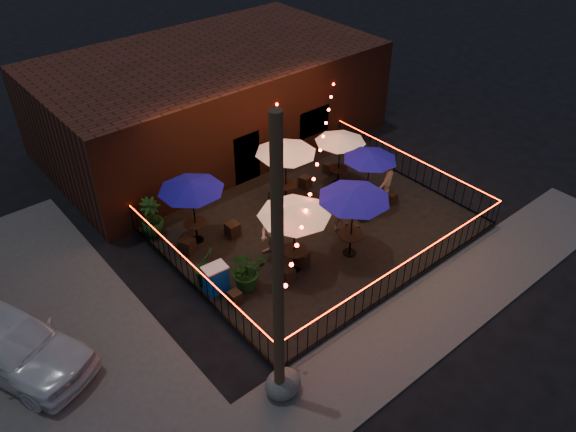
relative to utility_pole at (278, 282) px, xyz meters
name	(u,v)px	position (x,y,z in m)	size (l,w,h in m)	color
ground	(356,259)	(5.40, 2.60, -4.00)	(110.00, 110.00, 0.00)	black
patio	(316,229)	(5.40, 4.60, -3.92)	(10.00, 8.00, 0.15)	black
sidewalk	(434,312)	(5.40, -0.65, -3.98)	(18.00, 2.50, 0.05)	#464340
brick_building	(210,99)	(6.40, 12.59, -2.00)	(14.00, 8.00, 4.00)	#3B1C10
utility_pole	(278,282)	(0.00, 0.00, 0.00)	(0.26, 0.26, 8.00)	#3E2E19
fence_front	(404,275)	(5.40, 0.60, -3.34)	(10.00, 0.04, 1.04)	black
fence_left	(194,278)	(0.40, 4.60, -3.34)	(0.04, 8.00, 1.04)	black
fence_right	(410,168)	(10.40, 4.60, -3.34)	(0.04, 8.00, 1.04)	black
festoon_lights	(301,185)	(4.39, 4.30, -1.48)	(10.02, 8.72, 1.32)	red
cafe_table_0	(294,211)	(3.38, 3.42, -1.57)	(2.54, 2.54, 2.50)	black
cafe_table_1	(191,186)	(1.78, 6.67, -1.65)	(2.91, 2.91, 2.41)	black
cafe_table_2	(354,195)	(5.31, 2.82, -1.51)	(3.05, 3.05, 2.57)	black
cafe_table_3	(286,149)	(5.63, 6.52, -1.61)	(2.85, 2.85, 2.46)	black
cafe_table_4	(370,156)	(7.91, 4.55, -1.86)	(2.58, 2.58, 2.17)	black
cafe_table_5	(340,139)	(8.03, 6.20, -1.88)	(2.19, 2.19, 2.15)	black
bistro_chair_0	(235,297)	(1.04, 3.38, -3.64)	(0.35, 0.35, 0.41)	black
bistro_chair_1	(288,274)	(2.90, 3.14, -3.63)	(0.37, 0.37, 0.44)	black
bistro_chair_2	(187,246)	(1.20, 6.33, -3.59)	(0.44, 0.44, 0.52)	black
bistro_chair_3	(233,230)	(2.88, 6.10, -3.60)	(0.42, 0.42, 0.50)	black
bistro_chair_4	(302,259)	(3.70, 3.39, -3.60)	(0.42, 0.42, 0.50)	black
bistro_chair_5	(352,230)	(6.07, 3.47, -3.64)	(0.36, 0.36, 0.42)	black
bistro_chair_6	(276,196)	(5.32, 6.76, -3.61)	(0.41, 0.41, 0.48)	black
bistro_chair_7	(305,182)	(6.83, 6.81, -3.61)	(0.40, 0.40, 0.47)	black
bistro_chair_8	(363,215)	(7.02, 3.86, -3.65)	(0.34, 0.34, 0.41)	black
bistro_chair_9	(391,198)	(8.61, 3.92, -3.65)	(0.34, 0.34, 0.40)	black
bistro_chair_10	(329,168)	(8.26, 6.98, -3.63)	(0.37, 0.37, 0.44)	black
bistro_chair_11	(362,159)	(9.88, 6.65, -3.65)	(0.35, 0.35, 0.41)	black
patron_a	(341,209)	(5.92, 3.89, -2.89)	(0.70, 0.46, 1.93)	tan
patron_b	(273,235)	(3.22, 4.27, -2.89)	(0.93, 0.73, 1.92)	#CFAA90
patron_c	(386,178)	(8.71, 4.35, -3.03)	(1.06, 0.61, 1.65)	#C9AB89
potted_shrub_a	(247,270)	(1.74, 3.71, -3.19)	(1.19, 1.03, 1.32)	#1A3D10
potted_shrub_b	(204,266)	(0.88, 4.75, -3.22)	(0.69, 0.56, 1.26)	#11380F
potted_shrub_c	(151,218)	(0.80, 7.92, -3.14)	(0.80, 0.80, 1.42)	#0F360F
cooler	(216,279)	(0.90, 4.17, -3.37)	(0.76, 0.57, 0.95)	#0B46AB
boulder	(283,384)	(0.15, 0.05, -3.63)	(0.94, 0.80, 0.73)	#444440
car_white	(9,341)	(-4.75, 5.44, -3.17)	(1.96, 4.88, 1.66)	silver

